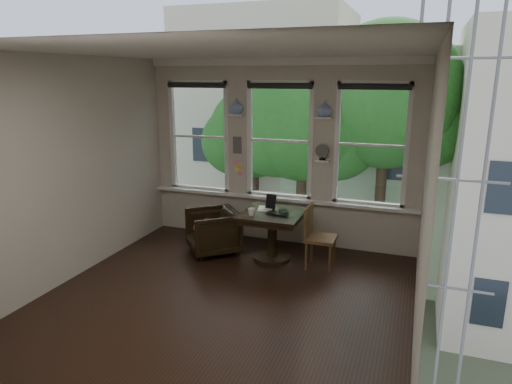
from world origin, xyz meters
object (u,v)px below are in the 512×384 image
at_px(armchair_left, 213,231).
at_px(laptop, 277,215).
at_px(side_chair_right, 321,238).
at_px(mug, 252,212).
at_px(table, 272,236).

relative_size(armchair_left, laptop, 2.21).
relative_size(side_chair_right, laptop, 2.67).
bearing_deg(armchair_left, mug, 34.53).
height_order(table, laptop, laptop).
bearing_deg(laptop, table, 137.82).
distance_m(table, armchair_left, 0.97).
xyz_separation_m(armchair_left, side_chair_right, (1.72, -0.01, 0.11)).
xyz_separation_m(table, side_chair_right, (0.75, -0.05, 0.09)).
height_order(armchair_left, side_chair_right, side_chair_right).
bearing_deg(laptop, mug, -153.40).
distance_m(armchair_left, mug, 0.88).
bearing_deg(mug, table, 44.29).
height_order(table, mug, mug).
bearing_deg(table, side_chair_right, -3.88).
distance_m(armchair_left, side_chair_right, 1.73).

